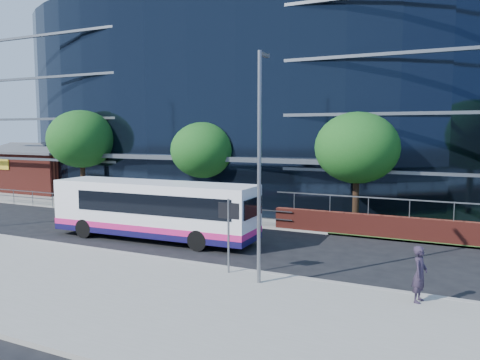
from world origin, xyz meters
The scene contains 16 objects.
ground centered at (0.00, 0.00, 0.00)m, with size 200.00×200.00×0.00m, color black.
pavement_near centered at (0.00, -5.00, 0.07)m, with size 80.00×8.00×0.15m, color gray.
kerb centered at (0.00, -1.00, 0.08)m, with size 80.00×0.25×0.16m, color gray.
yellow_line_outer centered at (0.00, -0.80, 0.01)m, with size 80.00×0.08×0.01m, color gold.
yellow_line_inner centered at (0.00, -0.65, 0.01)m, with size 80.00×0.08×0.01m, color gold.
far_forecourt centered at (-6.00, 11.00, 0.05)m, with size 50.00×8.00×0.10m, color gray.
glass_office centered at (-4.00, 20.85, 8.00)m, with size 44.00×23.10×16.00m.
brick_pavilion centered at (-22.00, 13.50, 1.94)m, with size 8.60×6.66×4.40m.
guard_railings centered at (-8.00, 7.00, 0.82)m, with size 24.00×0.05×1.10m.
street_sign centered at (4.50, -1.59, 2.15)m, with size 0.85×0.09×2.80m.
tree_far_a centered at (-13.00, 9.00, 4.86)m, with size 4.95×4.95×6.98m.
tree_far_b centered at (-3.00, 9.50, 4.21)m, with size 4.29×4.29×6.05m.
tree_far_c centered at (7.00, 9.00, 4.54)m, with size 4.62×4.62×6.51m.
streetlight_east centered at (6.00, -2.17, 4.44)m, with size 0.15×0.77×8.00m.
city_bus centered at (-1.53, 2.11, 1.55)m, with size 10.87×2.86×2.92m.
pedestrian centered at (11.24, -1.74, 1.04)m, with size 0.65×0.42×1.77m, color #292031.
Camera 1 is at (12.34, -16.88, 5.46)m, focal length 35.00 mm.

